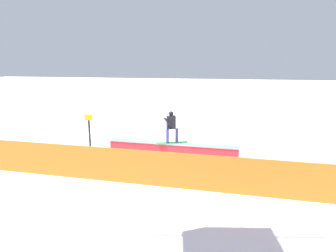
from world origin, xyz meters
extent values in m
plane|color=white|center=(0.00, 0.00, 0.00)|extent=(120.00, 120.00, 0.00)
cube|color=red|center=(0.00, 0.00, 0.28)|extent=(6.15, 0.64, 0.56)
cube|color=blue|center=(0.00, 0.00, 0.14)|extent=(6.16, 0.65, 0.13)
cube|color=gray|center=(0.00, 0.00, 0.58)|extent=(6.15, 0.70, 0.04)
cube|color=#288E3F|center=(0.01, 0.00, 0.60)|extent=(1.48, 0.85, 0.01)
cylinder|color=#41468B|center=(0.22, 0.09, 0.95)|extent=(0.18, 0.18, 0.68)
cylinder|color=#41468B|center=(-0.20, -0.09, 0.95)|extent=(0.18, 0.18, 0.68)
cube|color=black|center=(0.06, 0.02, 1.60)|extent=(0.46, 0.38, 0.61)
sphere|color=black|center=(0.06, 0.02, 2.02)|extent=(0.22, 0.22, 0.22)
cylinder|color=black|center=(0.16, 0.24, 1.63)|extent=(0.41, 0.24, 0.49)
cylinder|color=black|center=(0.03, -0.17, 1.63)|extent=(0.14, 0.13, 0.55)
cube|color=orange|center=(0.00, 3.51, 0.65)|extent=(13.64, 0.49, 1.30)
cylinder|color=#262628|center=(4.22, -0.03, 0.76)|extent=(0.10, 0.10, 1.51)
cube|color=yellow|center=(4.22, -0.03, 1.66)|extent=(0.40, 0.04, 0.30)
camera|label=1|loc=(-2.40, 12.81, 4.38)|focal=30.72mm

